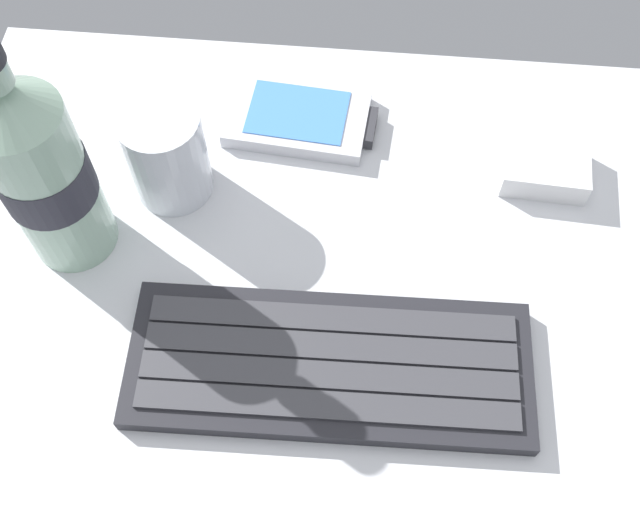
# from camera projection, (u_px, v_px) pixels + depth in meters

# --- Properties ---
(ground_plane) EXTENTS (0.64, 0.48, 0.03)m
(ground_plane) POSITION_uv_depth(u_px,v_px,m) (320.00, 283.00, 0.60)
(ground_plane) COLOR silver
(keyboard) EXTENTS (0.29, 0.12, 0.02)m
(keyboard) POSITION_uv_depth(u_px,v_px,m) (329.00, 365.00, 0.55)
(keyboard) COLOR #232328
(keyboard) RESTS_ON ground_plane
(handheld_device) EXTENTS (0.13, 0.09, 0.02)m
(handheld_device) POSITION_uv_depth(u_px,v_px,m) (300.00, 118.00, 0.66)
(handheld_device) COLOR silver
(handheld_device) RESTS_ON ground_plane
(juice_cup) EXTENTS (0.06, 0.06, 0.09)m
(juice_cup) POSITION_uv_depth(u_px,v_px,m) (167.00, 157.00, 0.60)
(juice_cup) COLOR silver
(juice_cup) RESTS_ON ground_plane
(water_bottle) EXTENTS (0.07, 0.07, 0.21)m
(water_bottle) POSITION_uv_depth(u_px,v_px,m) (41.00, 171.00, 0.53)
(water_bottle) COLOR #9EC1A8
(water_bottle) RESTS_ON ground_plane
(charger_block) EXTENTS (0.07, 0.06, 0.02)m
(charger_block) POSITION_uv_depth(u_px,v_px,m) (544.00, 166.00, 0.63)
(charger_block) COLOR white
(charger_block) RESTS_ON ground_plane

